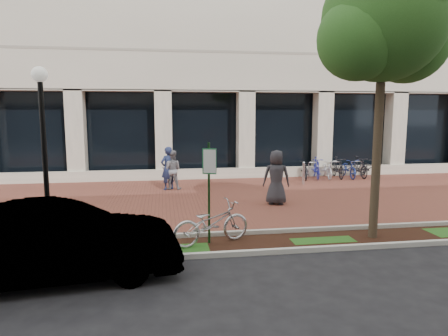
{
  "coord_description": "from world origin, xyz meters",
  "views": [
    {
      "loc": [
        -2.04,
        -14.45,
        3.21
      ],
      "look_at": [
        0.06,
        -0.8,
        1.26
      ],
      "focal_mm": 32.0,
      "sensor_mm": 36.0,
      "label": 1
    }
  ],
  "objects": [
    {
      "name": "bike_rack_cluster",
      "position": [
        6.38,
        3.75,
        0.49
      ],
      "size": [
        4.19,
        1.89,
        1.04
      ],
      "rotation": [
        0.0,
        0.0,
        -0.17
      ],
      "color": "black",
      "rests_on": "ground"
    },
    {
      "name": "pedestrian_left",
      "position": [
        -1.86,
        2.02,
        0.9
      ],
      "size": [
        0.78,
        0.72,
        1.8
      ],
      "primitive_type": "imported",
      "rotation": [
        0.0,
        0.0,
        3.74
      ],
      "color": "#1D274A",
      "rests_on": "ground"
    },
    {
      "name": "sedan_near_curb",
      "position": [
        -4.05,
        -6.76,
        0.75
      ],
      "size": [
        4.72,
        2.14,
        1.5
      ],
      "primitive_type": "imported",
      "rotation": [
        0.0,
        0.0,
        1.69
      ],
      "color": "#ABABB0",
      "rests_on": "ground"
    },
    {
      "name": "bollard",
      "position": [
        4.11,
        2.33,
        0.52
      ],
      "size": [
        0.12,
        0.12,
        1.03
      ],
      "color": "silver",
      "rests_on": "ground"
    },
    {
      "name": "lamppost",
      "position": [
        -4.8,
        -4.6,
        2.4
      ],
      "size": [
        0.36,
        0.36,
        4.24
      ],
      "color": "black",
      "rests_on": "ground"
    },
    {
      "name": "locked_bicycle",
      "position": [
        -0.91,
        -5.09,
        0.53
      ],
      "size": [
        2.13,
        1.34,
        1.06
      ],
      "primitive_type": "imported",
      "rotation": [
        0.0,
        0.0,
        1.91
      ],
      "color": "#B9B9BD",
      "rests_on": "ground"
    },
    {
      "name": "pedestrian_right",
      "position": [
        1.84,
        -1.21,
        0.96
      ],
      "size": [
        1.05,
        0.8,
        1.91
      ],
      "primitive_type": "imported",
      "rotation": [
        0.0,
        0.0,
        2.92
      ],
      "color": "#28282D",
      "rests_on": "ground"
    },
    {
      "name": "curb_street_side",
      "position": [
        0.0,
        -6.0,
        0.06
      ],
      "size": [
        40.0,
        0.12,
        0.12
      ],
      "primitive_type": "cube",
      "color": "#B8B8AE",
      "rests_on": "ground"
    },
    {
      "name": "planting_strip",
      "position": [
        0.0,
        -5.25,
        0.01
      ],
      "size": [
        40.0,
        1.5,
        0.01
      ],
      "primitive_type": "cube",
      "color": "black",
      "rests_on": "ground"
    },
    {
      "name": "brick_plaza",
      "position": [
        0.0,
        0.0,
        0.01
      ],
      "size": [
        40.0,
        9.0,
        0.01
      ],
      "primitive_type": "cube",
      "color": "brown",
      "rests_on": "ground"
    },
    {
      "name": "ground",
      "position": [
        0.0,
        0.0,
        0.0
      ],
      "size": [
        120.0,
        120.0,
        0.0
      ],
      "primitive_type": "plane",
      "color": "black",
      "rests_on": "ground"
    },
    {
      "name": "curb_plaza_side",
      "position": [
        0.0,
        -4.5,
        0.06
      ],
      "size": [
        40.0,
        0.12,
        0.12
      ],
      "primitive_type": "cube",
      "color": "#B8B8AE",
      "rests_on": "ground"
    },
    {
      "name": "street_tree",
      "position": [
        3.3,
        -5.19,
        5.21
      ],
      "size": [
        3.56,
        2.97,
        6.89
      ],
      "color": "#4D402C",
      "rests_on": "ground"
    },
    {
      "name": "parking_sign",
      "position": [
        -0.96,
        -5.05,
        1.58
      ],
      "size": [
        0.34,
        0.07,
        2.49
      ],
      "rotation": [
        0.0,
        0.0,
        -0.3
      ],
      "color": "#163D17",
      "rests_on": "ground"
    },
    {
      "name": "pedestrian_mid",
      "position": [
        -1.7,
        2.08,
        0.82
      ],
      "size": [
        0.89,
        0.75,
        1.65
      ],
      "primitive_type": "imported",
      "rotation": [
        0.0,
        0.0,
        2.98
      ],
      "color": "slate",
      "rests_on": "ground"
    }
  ]
}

